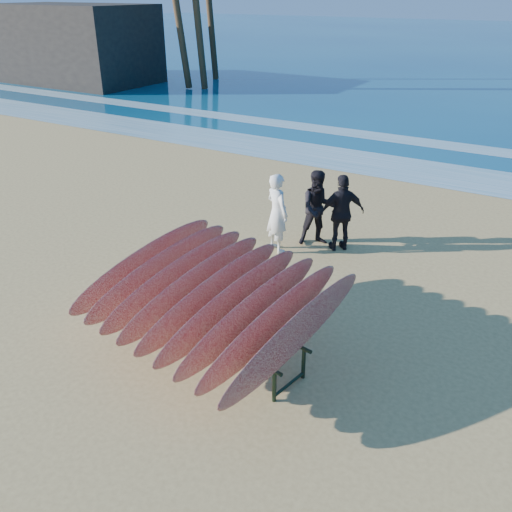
% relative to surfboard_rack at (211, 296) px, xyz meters
% --- Properties ---
extents(ground, '(120.00, 120.00, 0.00)m').
position_rel_surfboard_rack_xyz_m(ground, '(-0.09, 0.63, -0.92)').
color(ground, tan).
rests_on(ground, ground).
extents(foam_near, '(160.00, 160.00, 0.00)m').
position_rel_surfboard_rack_xyz_m(foam_near, '(-0.09, 10.63, -0.92)').
color(foam_near, white).
rests_on(foam_near, ground).
extents(foam_far, '(160.00, 160.00, 0.00)m').
position_rel_surfboard_rack_xyz_m(foam_far, '(-0.09, 14.13, -0.92)').
color(foam_far, white).
rests_on(foam_far, ground).
extents(surfboard_rack, '(3.67, 3.55, 1.51)m').
position_rel_surfboard_rack_xyz_m(surfboard_rack, '(0.00, 0.00, 0.00)').
color(surfboard_rack, black).
rests_on(surfboard_rack, ground).
extents(person_white, '(0.73, 0.64, 1.68)m').
position_rel_surfboard_rack_xyz_m(person_white, '(-0.85, 3.57, -0.09)').
color(person_white, white).
rests_on(person_white, ground).
extents(person_dark_a, '(1.01, 0.98, 1.64)m').
position_rel_surfboard_rack_xyz_m(person_dark_a, '(-0.25, 4.29, -0.11)').
color(person_dark_a, black).
rests_on(person_dark_a, ground).
extents(person_dark_b, '(0.98, 0.94, 1.64)m').
position_rel_surfboard_rack_xyz_m(person_dark_b, '(0.28, 4.30, -0.10)').
color(person_dark_b, black).
rests_on(person_dark_b, ground).
extents(building, '(9.49, 5.27, 4.22)m').
position_rel_surfboard_rack_xyz_m(building, '(-22.30, 17.85, 1.18)').
color(building, '#2D2823').
rests_on(building, ground).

